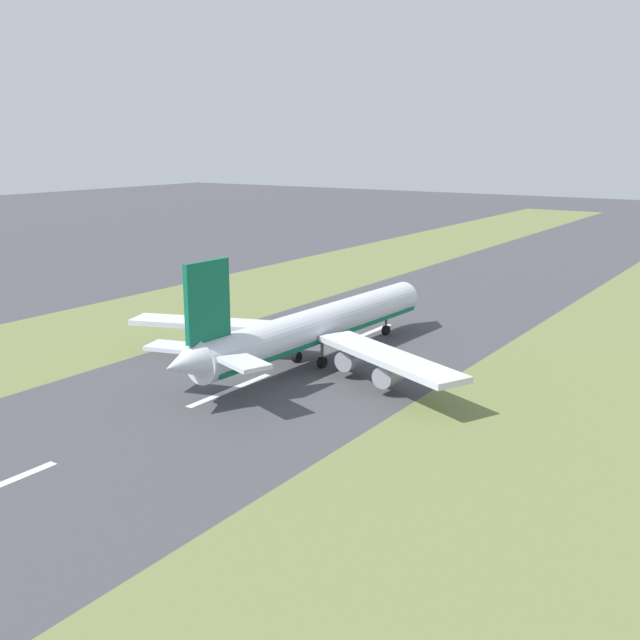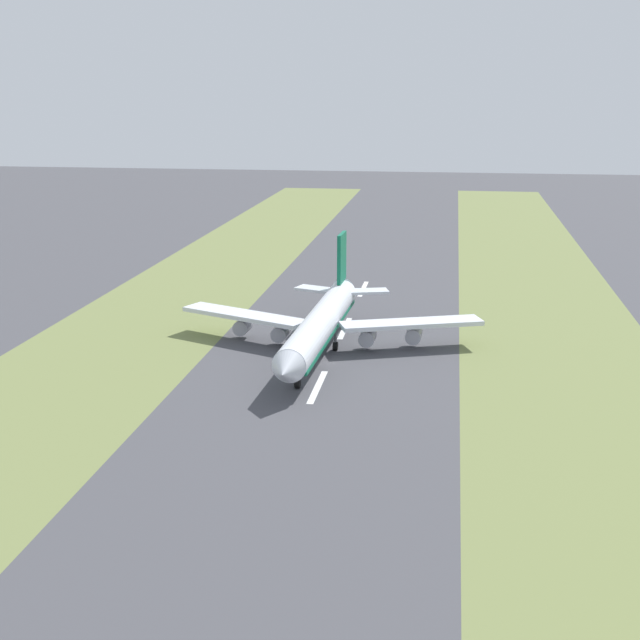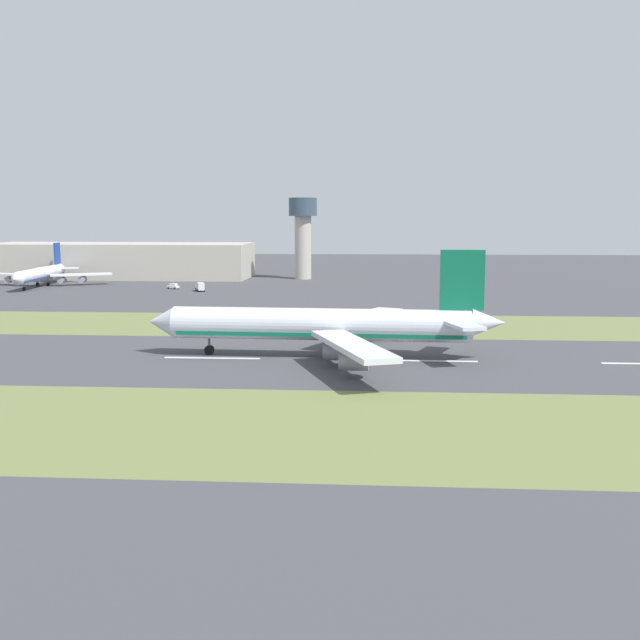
{
  "view_description": "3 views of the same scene",
  "coord_description": "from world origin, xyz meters",
  "px_view_note": "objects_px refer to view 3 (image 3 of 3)",
  "views": [
    {
      "loc": [
        69.43,
        -105.69,
        35.77
      ],
      "look_at": [
        2.57,
        -5.61,
        7.0
      ],
      "focal_mm": 42.0,
      "sensor_mm": 36.0,
      "label": 1
    },
    {
      "loc": [
        -22.6,
        162.79,
        51.79
      ],
      "look_at": [
        2.57,
        -5.61,
        7.0
      ],
      "focal_mm": 50.0,
      "sensor_mm": 36.0,
      "label": 2
    },
    {
      "loc": [
        -135.37,
        -15.22,
        25.97
      ],
      "look_at": [
        2.57,
        -5.61,
        7.0
      ],
      "focal_mm": 42.0,
      "sensor_mm": 36.0,
      "label": 3
    }
  ],
  "objects_px": {
    "service_truck": "(200,287)",
    "apron_car": "(173,286)",
    "control_tower": "(303,229)",
    "terminal_building": "(119,260)",
    "airplane_parked_apron": "(41,274)",
    "airplane_main_jet": "(330,325)"
  },
  "relations": [
    {
      "from": "service_truck",
      "to": "apron_car",
      "type": "height_order",
      "value": "service_truck"
    },
    {
      "from": "apron_car",
      "to": "control_tower",
      "type": "bearing_deg",
      "value": -42.04
    },
    {
      "from": "control_tower",
      "to": "apron_car",
      "type": "relative_size",
      "value": 7.19
    },
    {
      "from": "terminal_building",
      "to": "control_tower",
      "type": "bearing_deg",
      "value": -91.63
    },
    {
      "from": "apron_car",
      "to": "service_truck",
      "type": "bearing_deg",
      "value": -123.7
    },
    {
      "from": "terminal_building",
      "to": "airplane_parked_apron",
      "type": "bearing_deg",
      "value": 160.36
    },
    {
      "from": "airplane_parked_apron",
      "to": "apron_car",
      "type": "xyz_separation_m",
      "value": [
        -7.01,
        -52.72,
        -3.74
      ]
    },
    {
      "from": "control_tower",
      "to": "apron_car",
      "type": "height_order",
      "value": "control_tower"
    },
    {
      "from": "terminal_building",
      "to": "apron_car",
      "type": "height_order",
      "value": "terminal_building"
    },
    {
      "from": "control_tower",
      "to": "airplane_parked_apron",
      "type": "bearing_deg",
      "value": 113.19
    },
    {
      "from": "control_tower",
      "to": "service_truck",
      "type": "bearing_deg",
      "value": 150.63
    },
    {
      "from": "terminal_building",
      "to": "service_truck",
      "type": "height_order",
      "value": "terminal_building"
    },
    {
      "from": "airplane_parked_apron",
      "to": "service_truck",
      "type": "relative_size",
      "value": 8.29
    },
    {
      "from": "control_tower",
      "to": "airplane_parked_apron",
      "type": "xyz_separation_m",
      "value": [
        -41.2,
        96.18,
        -16.35
      ]
    },
    {
      "from": "service_truck",
      "to": "airplane_parked_apron",
      "type": "bearing_deg",
      "value": 76.99
    },
    {
      "from": "control_tower",
      "to": "service_truck",
      "type": "relative_size",
      "value": 5.36
    },
    {
      "from": "airplane_main_jet",
      "to": "control_tower",
      "type": "xyz_separation_m",
      "value": [
        179.33,
        21.64,
        15.07
      ]
    },
    {
      "from": "airplane_main_jet",
      "to": "apron_car",
      "type": "relative_size",
      "value": 14.13
    },
    {
      "from": "airplane_parked_apron",
      "to": "airplane_main_jet",
      "type": "bearing_deg",
      "value": -139.53
    },
    {
      "from": "airplane_main_jet",
      "to": "airplane_parked_apron",
      "type": "height_order",
      "value": "airplane_main_jet"
    },
    {
      "from": "airplane_main_jet",
      "to": "control_tower",
      "type": "distance_m",
      "value": 181.25
    },
    {
      "from": "apron_car",
      "to": "airplane_parked_apron",
      "type": "bearing_deg",
      "value": 82.43
    }
  ]
}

